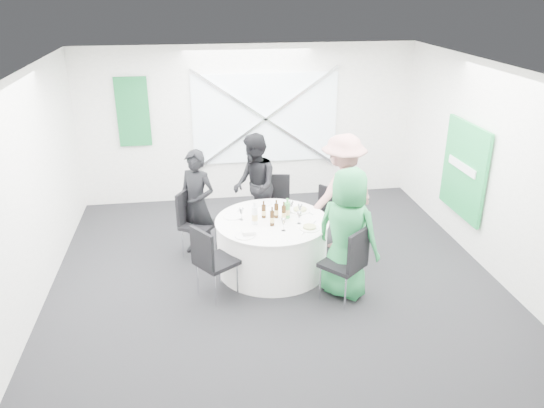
{
  "coord_description": "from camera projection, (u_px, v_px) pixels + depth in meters",
  "views": [
    {
      "loc": [
        -0.99,
        -6.31,
        3.77
      ],
      "look_at": [
        0.0,
        0.2,
        1.0
      ],
      "focal_mm": 35.0,
      "sensor_mm": 36.0,
      "label": 1
    }
  ],
  "objects": [
    {
      "name": "wall_back",
      "position": [
        249.0,
        124.0,
        9.54
      ],
      "size": [
        6.0,
        0.0,
        6.0
      ],
      "primitive_type": "plane",
      "rotation": [
        1.57,
        0.0,
        0.0
      ],
      "color": "white",
      "rests_on": "floor"
    },
    {
      "name": "fork_c",
      "position": [
        304.0,
        233.0,
        6.87
      ],
      "size": [
        0.1,
        0.13,
        0.01
      ],
      "primitive_type": "cube",
      "rotation": [
        0.0,
        0.0,
        -0.61
      ],
      "color": "silver",
      "rests_on": "banquet_table"
    },
    {
      "name": "chair_back_right",
      "position": [
        324.0,
        211.0,
        8.16
      ],
      "size": [
        0.56,
        0.56,
        0.87
      ],
      "rotation": [
        0.0,
        0.0,
        -0.88
      ],
      "color": "black",
      "rests_on": "floor"
    },
    {
      "name": "window_brace_b",
      "position": [
        266.0,
        119.0,
        9.47
      ],
      "size": [
        2.63,
        0.05,
        1.84
      ],
      "primitive_type": "cube",
      "rotation": [
        0.0,
        -0.97,
        0.0
      ],
      "color": "silver",
      "rests_on": "window_panel"
    },
    {
      "name": "plate_back",
      "position": [
        263.0,
        203.0,
        7.78
      ],
      "size": [
        0.28,
        0.28,
        0.01
      ],
      "color": "white",
      "rests_on": "banquet_table"
    },
    {
      "name": "person_woman_green",
      "position": [
        347.0,
        234.0,
        6.63
      ],
      "size": [
        0.99,
        0.97,
        1.72
      ],
      "primitive_type": "imported",
      "rotation": [
        0.0,
        0.0,
        2.41
      ],
      "color": "#248444",
      "rests_on": "floor"
    },
    {
      "name": "chair_back_left",
      "position": [
        193.0,
        218.0,
        7.73
      ],
      "size": [
        0.62,
        0.62,
        0.99
      ],
      "rotation": [
        0.0,
        0.0,
        1.04
      ],
      "color": "black",
      "rests_on": "floor"
    },
    {
      "name": "green_banner",
      "position": [
        133.0,
        112.0,
        9.1
      ],
      "size": [
        0.55,
        0.04,
        1.2
      ],
      "primitive_type": "cube",
      "color": "#14672E",
      "rests_on": "wall_back"
    },
    {
      "name": "plate_front_left",
      "position": [
        245.0,
        236.0,
        6.78
      ],
      "size": [
        0.25,
        0.25,
        0.01
      ],
      "color": "white",
      "rests_on": "banquet_table"
    },
    {
      "name": "chair_back",
      "position": [
        276.0,
        201.0,
        8.37
      ],
      "size": [
        0.52,
        0.53,
        0.97
      ],
      "rotation": [
        0.0,
        0.0,
        -0.21
      ],
      "color": "black",
      "rests_on": "floor"
    },
    {
      "name": "wine_glass_d",
      "position": [
        299.0,
        215.0,
        7.09
      ],
      "size": [
        0.07,
        0.07,
        0.17
      ],
      "color": "white",
      "rests_on": "banquet_table"
    },
    {
      "name": "window_brace_a",
      "position": [
        266.0,
        119.0,
        9.47
      ],
      "size": [
        2.63,
        0.05,
        1.84
      ],
      "primitive_type": "cube",
      "rotation": [
        0.0,
        0.97,
        0.0
      ],
      "color": "silver",
      "rests_on": "window_panel"
    },
    {
      "name": "beer_bottle_b",
      "position": [
        276.0,
        211.0,
        7.28
      ],
      "size": [
        0.06,
        0.06,
        0.26
      ],
      "color": "#381F0A",
      "rests_on": "banquet_table"
    },
    {
      "name": "clear_water_bottle",
      "position": [
        255.0,
        216.0,
        7.07
      ],
      "size": [
        0.08,
        0.08,
        0.31
      ],
      "color": "white",
      "rests_on": "banquet_table"
    },
    {
      "name": "floor",
      "position": [
        274.0,
        276.0,
        7.35
      ],
      "size": [
        6.0,
        6.0,
        0.0
      ],
      "primitive_type": "plane",
      "color": "black",
      "rests_on": "ground"
    },
    {
      "name": "ceiling",
      "position": [
        275.0,
        70.0,
        6.26
      ],
      "size": [
        6.0,
        6.0,
        0.0
      ],
      "primitive_type": "plane",
      "rotation": [
        3.14,
        0.0,
        0.0
      ],
      "color": "white",
      "rests_on": "wall_back"
    },
    {
      "name": "beer_bottle_a",
      "position": [
        264.0,
        211.0,
        7.28
      ],
      "size": [
        0.06,
        0.06,
        0.25
      ],
      "color": "#381F0A",
      "rests_on": "banquet_table"
    },
    {
      "name": "knife_b",
      "position": [
        230.0,
        219.0,
        7.28
      ],
      "size": [
        0.09,
        0.14,
        0.01
      ],
      "primitive_type": "cube",
      "rotation": [
        0.0,
        0.0,
        2.61
      ],
      "color": "silver",
      "rests_on": "banquet_table"
    },
    {
      "name": "fork_b",
      "position": [
        240.0,
        210.0,
        7.55
      ],
      "size": [
        0.08,
        0.14,
        0.01
      ],
      "primitive_type": "cube",
      "rotation": [
        0.0,
        0.0,
        2.65
      ],
      "color": "silver",
      "rests_on": "banquet_table"
    },
    {
      "name": "fork_a",
      "position": [
        309.0,
        213.0,
        7.45
      ],
      "size": [
        0.09,
        0.13,
        0.01
      ],
      "primitive_type": "cube",
      "rotation": [
        0.0,
        0.0,
        0.56
      ],
      "color": "silver",
      "rests_on": "banquet_table"
    },
    {
      "name": "knife_a",
      "position": [
        293.0,
        206.0,
        7.69
      ],
      "size": [
        0.09,
        0.13,
        0.01
      ],
      "primitive_type": "cube",
      "rotation": [
        0.0,
        0.0,
        0.56
      ],
      "color": "silver",
      "rests_on": "banquet_table"
    },
    {
      "name": "banquet_table",
      "position": [
        272.0,
        245.0,
        7.39
      ],
      "size": [
        1.56,
        1.56,
        0.76
      ],
      "color": "white",
      "rests_on": "floor"
    },
    {
      "name": "person_woman_pink",
      "position": [
        342.0,
        193.0,
        7.82
      ],
      "size": [
        1.27,
        0.97,
        1.78
      ],
      "primitive_type": "imported",
      "rotation": [
        0.0,
        0.0,
        -2.71
      ],
      "color": "tan",
      "rests_on": "floor"
    },
    {
      "name": "window_panel",
      "position": [
        265.0,
        118.0,
        9.51
      ],
      "size": [
        2.6,
        0.03,
        1.6
      ],
      "primitive_type": "cube",
      "color": "white",
      "rests_on": "wall_back"
    },
    {
      "name": "chair_front_left",
      "position": [
        211.0,
        257.0,
        6.62
      ],
      "size": [
        0.63,
        0.63,
        1.0
      ],
      "rotation": [
        0.0,
        0.0,
        2.19
      ],
      "color": "black",
      "rests_on": "floor"
    },
    {
      "name": "chair_front_right",
      "position": [
        349.0,
        259.0,
        6.54
      ],
      "size": [
        0.66,
        0.66,
        1.03
      ],
      "rotation": [
        0.0,
        0.0,
        3.85
      ],
      "color": "black",
      "rests_on": "floor"
    },
    {
      "name": "green_water_bottle",
      "position": [
        287.0,
        210.0,
        7.27
      ],
      "size": [
        0.08,
        0.08,
        0.29
      ],
      "color": "green",
      "rests_on": "banquet_table"
    },
    {
      "name": "knife_c",
      "position": [
        314.0,
        223.0,
        7.15
      ],
      "size": [
        0.1,
        0.13,
        0.01
      ],
      "primitive_type": "cube",
      "rotation": [
        0.0,
        0.0,
        -0.61
      ],
      "color": "silver",
      "rests_on": "banquet_table"
    },
    {
      "name": "wine_glass_c",
      "position": [
        291.0,
        204.0,
        7.43
      ],
      "size": [
        0.07,
        0.07,
        0.17
      ],
      "color": "white",
      "rests_on": "banquet_table"
    },
    {
      "name": "plate_back_right",
      "position": [
        300.0,
        210.0,
        7.52
      ],
      "size": [
        0.29,
        0.29,
        0.04
      ],
      "color": "white",
      "rests_on": "banquet_table"
    },
    {
      "name": "person_man_back_left",
      "position": [
        197.0,
        203.0,
        7.69
      ],
      "size": [
        0.69,
        0.64,
        1.59
      ],
      "primitive_type": "imported",
      "rotation": [
        0.0,
        0.0,
        -0.59
      ],
      "color": "black",
      "rests_on": "floor"
    },
    {
      "name": "wine_glass_a",
      "position": [
        300.0,
        208.0,
        7.32
      ],
      "size": [
        0.07,
        0.07,
        0.17
      ],
      "color": "white",
      "rests_on": "banquet_table"
    },
    {
      "name": "wine_glass_e",
      "position": [
        241.0,
        212.0,
        7.2
      ],
      "size": [
        0.07,
        0.07,
        0.17
      ],
      "color": "white",
      "rests_on": "banquet_table"
    },
    {
      "name": "beer_bottle_d",
      "position": [
        272.0,
        218.0,
        7.04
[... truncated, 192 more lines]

